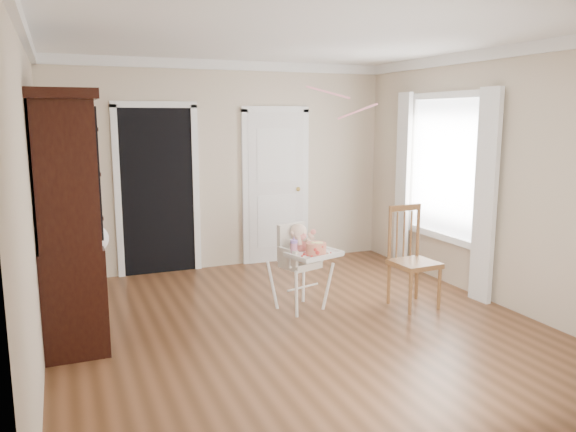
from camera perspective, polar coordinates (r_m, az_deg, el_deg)
name	(u,v)px	position (r m, az deg, el deg)	size (l,w,h in m)	color
floor	(301,329)	(5.46, 1.32, -11.36)	(5.00, 5.00, 0.00)	#51321B
ceiling	(302,34)	(5.13, 1.45, 17.97)	(5.00, 5.00, 0.00)	white
wall_back	(226,166)	(7.47, -6.36, 5.07)	(4.50, 4.50, 0.00)	beige
wall_left	(31,202)	(4.70, -24.62, 1.26)	(5.00, 5.00, 0.00)	beige
wall_right	(495,178)	(6.36, 20.33, 3.64)	(5.00, 5.00, 0.00)	beige
crown_molding	(302,41)	(5.12, 1.44, 17.31)	(4.50, 5.00, 0.12)	white
doorway	(158,187)	(7.28, -13.12, 2.84)	(1.06, 0.05, 2.22)	black
closet_door	(276,188)	(7.70, -1.24, 2.85)	(0.96, 0.09, 2.13)	white
window_right	(442,177)	(6.93, 15.40, 3.86)	(0.13, 1.84, 2.30)	white
high_chair	(301,257)	(5.81, 1.29, -4.17)	(0.68, 0.77, 0.92)	white
baby	(299,244)	(5.80, 1.16, -2.84)	(0.30, 0.22, 0.41)	beige
cake	(316,249)	(5.60, 2.87, -3.33)	(0.26, 0.26, 0.12)	silver
sippy_cup	(294,246)	(5.62, 0.60, -3.11)	(0.07, 0.07, 0.18)	pink
china_cabinet	(69,218)	(5.34, -21.37, -0.18)	(0.58, 1.31, 2.21)	black
dining_chair	(413,260)	(6.09, 12.54, -4.40)	(0.46, 0.46, 1.07)	brown
streamer	(328,92)	(6.13, 4.08, 12.43)	(0.03, 0.50, 0.02)	pink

